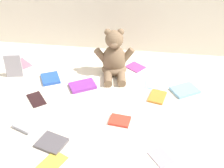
% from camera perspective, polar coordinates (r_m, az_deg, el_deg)
% --- Properties ---
extents(ground_plane, '(3.20, 3.20, 0.00)m').
position_cam_1_polar(ground_plane, '(1.59, 0.84, -0.92)').
color(ground_plane, silver).
extents(teddy_bear, '(0.23, 0.21, 0.27)m').
position_cam_1_polar(teddy_bear, '(1.65, 0.43, 4.91)').
color(teddy_bear, '#7A6047').
rests_on(teddy_bear, ground_plane).
extents(book_case_0, '(0.10, 0.08, 0.01)m').
position_cam_1_polar(book_case_0, '(1.38, 1.49, -7.01)').
color(book_case_0, red).
rests_on(book_case_0, ground_plane).
extents(book_case_1, '(0.16, 0.14, 0.02)m').
position_cam_1_polar(book_case_1, '(1.60, -5.66, -0.32)').
color(book_case_1, purple).
rests_on(book_case_1, ground_plane).
extents(book_case_2, '(0.09, 0.04, 0.13)m').
position_cam_1_polar(book_case_2, '(1.74, -18.33, 3.28)').
color(book_case_2, gray).
rests_on(book_case_2, ground_plane).
extents(book_case_3, '(0.14, 0.13, 0.01)m').
position_cam_1_polar(book_case_3, '(1.31, -11.49, -10.96)').
color(book_case_3, '#544F55').
rests_on(book_case_3, ground_plane).
extents(book_case_4, '(0.13, 0.14, 0.01)m').
position_cam_1_polar(book_case_4, '(1.56, -14.28, -2.81)').
color(book_case_4, black).
rests_on(book_case_4, ground_plane).
extents(book_case_5, '(0.12, 0.12, 0.02)m').
position_cam_1_polar(book_case_5, '(1.42, -15.90, -7.34)').
color(book_case_5, '#999BA7').
rests_on(book_case_5, ground_plane).
extents(book_case_6, '(0.08, 0.12, 0.01)m').
position_cam_1_polar(book_case_6, '(1.64, 7.79, 0.28)').
color(book_case_6, '#8AB1E0').
rests_on(book_case_6, ground_plane).
extents(book_case_7, '(0.13, 0.14, 0.02)m').
position_cam_1_polar(book_case_7, '(1.69, -11.70, 1.04)').
color(book_case_7, '#2552B1').
rests_on(book_case_7, ground_plane).
extents(book_case_8, '(0.15, 0.14, 0.01)m').
position_cam_1_polar(book_case_8, '(1.87, -17.04, 3.72)').
color(book_case_8, '#BB667E').
rests_on(book_case_8, ground_plane).
extents(book_case_9, '(0.10, 0.12, 0.01)m').
position_cam_1_polar(book_case_9, '(1.54, 8.65, -2.42)').
color(book_case_9, orange).
rests_on(book_case_9, ground_plane).
extents(book_case_10, '(0.13, 0.13, 0.01)m').
position_cam_1_polar(book_case_10, '(1.77, 4.49, 3.31)').
color(book_case_10, '#973B8C').
rests_on(book_case_10, ground_plane).
extents(book_case_11, '(0.16, 0.15, 0.02)m').
position_cam_1_polar(book_case_11, '(1.61, 13.75, -1.14)').
color(book_case_11, '#79B6E4').
rests_on(book_case_11, ground_plane).
extents(book_case_12, '(0.11, 0.12, 0.01)m').
position_cam_1_polar(book_case_12, '(1.25, 9.33, -13.56)').
color(book_case_12, '#A3909F').
rests_on(book_case_12, ground_plane).
extents(book_case_13, '(0.12, 0.15, 0.01)m').
position_cam_1_polar(book_case_13, '(1.23, -11.62, -14.68)').
color(book_case_13, yellow).
rests_on(book_case_13, ground_plane).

